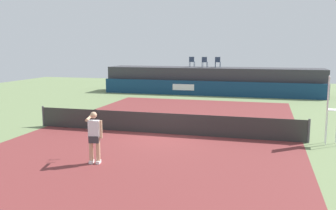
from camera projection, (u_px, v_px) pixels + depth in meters
The scene contains 13 objects.
ground_plane at pixel (179, 121), 19.43m from camera, with size 48.00×48.00×0.00m, color #6B7F51.
court_inner at pixel (163, 134), 16.57m from camera, with size 12.00×22.00×0.00m, color maroon.
sponsor_wall at pixel (209, 89), 29.35m from camera, with size 18.00×0.22×1.20m.
spectator_platform at pixel (212, 80), 30.98m from camera, with size 18.00×2.80×2.20m, color #38383D.
spectator_chair_far_left at pixel (192, 61), 31.34m from camera, with size 0.45×0.45×0.89m.
spectator_chair_left at pixel (205, 62), 30.76m from camera, with size 0.46×0.46×0.89m.
spectator_chair_center at pixel (218, 62), 30.74m from camera, with size 0.46×0.46×0.89m.
umpire_chair at pixel (330, 105), 14.53m from camera, with size 0.46×0.46×2.76m.
tennis_net at pixel (163, 123), 16.50m from camera, with size 12.40×0.02×0.95m, color #2D2D2D.
net_post_near at pixel (43, 116), 18.09m from camera, with size 0.10×0.10×1.00m, color #4C4C51.
net_post_far at pixel (309, 131), 14.89m from camera, with size 0.10×0.10×1.00m, color #4C4C51.
tennis_player at pixel (94, 135), 12.21m from camera, with size 0.83×1.12×1.77m.
tennis_ball at pixel (162, 120), 19.51m from camera, with size 0.07×0.07×0.07m, color #D8EA33.
Camera 1 is at (4.44, -15.54, 3.88)m, focal length 38.97 mm.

